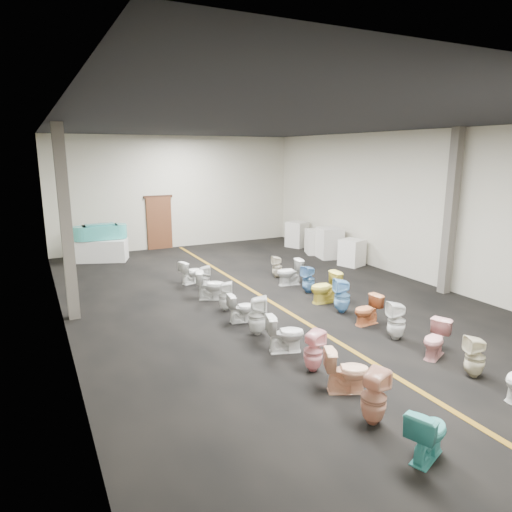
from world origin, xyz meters
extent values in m
plane|color=black|center=(0.00, 0.00, 0.00)|extent=(16.00, 16.00, 0.00)
plane|color=black|center=(0.00, 0.00, 4.50)|extent=(16.00, 16.00, 0.00)
plane|color=#B9B49E|center=(0.00, 8.00, 2.25)|extent=(10.00, 0.00, 10.00)
plane|color=#B9B49E|center=(-5.00, 0.00, 2.25)|extent=(0.00, 16.00, 16.00)
plane|color=#B9B49E|center=(5.00, 0.00, 2.25)|extent=(0.00, 16.00, 16.00)
cube|color=brown|center=(0.00, 0.00, 0.00)|extent=(0.12, 15.60, 0.01)
cube|color=#562D19|center=(-0.80, 7.94, 1.05)|extent=(1.00, 0.10, 2.10)
cube|color=#331C11|center=(-0.80, 7.95, 2.12)|extent=(1.15, 0.08, 0.10)
cube|color=#59544C|center=(-4.75, 1.00, 2.25)|extent=(0.25, 0.25, 4.50)
cube|color=#59544C|center=(4.75, -1.50, 2.25)|extent=(0.25, 0.25, 4.50)
cube|color=silver|center=(-3.25, 6.79, 0.39)|extent=(1.95, 1.43, 0.78)
cube|color=teal|center=(-3.25, 6.79, 1.05)|extent=(1.21, 0.67, 0.50)
cylinder|color=teal|center=(-3.85, 6.80, 1.05)|extent=(0.66, 0.66, 0.50)
cylinder|color=teal|center=(-2.65, 6.79, 1.05)|extent=(0.66, 0.66, 0.50)
cube|color=teal|center=(-3.25, 6.79, 1.25)|extent=(1.00, 0.47, 0.20)
cube|color=silver|center=(4.40, 2.17, 0.46)|extent=(0.90, 0.90, 0.91)
cube|color=beige|center=(4.40, 3.48, 0.56)|extent=(0.97, 0.97, 1.13)
cube|color=silver|center=(4.40, 4.31, 0.47)|extent=(1.07, 1.07, 0.93)
cube|color=beige|center=(4.40, 5.78, 0.52)|extent=(0.97, 0.97, 1.05)
imported|color=teal|center=(-1.21, -6.48, 0.36)|extent=(0.80, 0.63, 0.72)
imported|color=tan|center=(-1.31, -5.58, 0.41)|extent=(0.48, 0.48, 0.83)
imported|color=#FEBC95|center=(-1.09, -4.67, 0.37)|extent=(0.84, 0.68, 0.74)
imported|color=#FAABB0|center=(-1.18, -3.82, 0.38)|extent=(0.44, 0.43, 0.76)
imported|color=white|center=(-1.21, -2.88, 0.38)|extent=(0.83, 0.62, 0.76)
imported|color=white|center=(-1.31, -1.86, 0.43)|extent=(0.52, 0.52, 0.86)
imported|color=white|center=(-1.29, -1.02, 0.34)|extent=(0.70, 0.46, 0.67)
imported|color=white|center=(-1.32, -0.13, 0.37)|extent=(0.44, 0.44, 0.74)
imported|color=silver|center=(-1.33, 0.87, 0.39)|extent=(0.87, 0.71, 0.78)
imported|color=silver|center=(-1.22, 1.69, 0.36)|extent=(0.39, 0.39, 0.72)
imported|color=white|center=(-1.31, 2.56, 0.35)|extent=(0.76, 0.57, 0.69)
imported|color=beige|center=(1.22, -5.27, 0.37)|extent=(0.45, 0.44, 0.75)
imported|color=pink|center=(1.24, -4.39, 0.35)|extent=(0.80, 0.65, 0.71)
imported|color=white|center=(1.17, -3.40, 0.41)|extent=(0.47, 0.47, 0.82)
imported|color=#D57642|center=(1.20, -2.46, 0.34)|extent=(0.69, 0.43, 0.68)
imported|color=#72B3E8|center=(1.16, -1.56, 0.43)|extent=(0.49, 0.49, 0.86)
imported|color=#F6DF51|center=(1.24, -0.74, 0.41)|extent=(0.82, 0.50, 0.82)
imported|color=#5E94CB|center=(1.32, 0.17, 0.39)|extent=(0.41, 0.41, 0.78)
imported|color=silver|center=(1.25, 1.08, 0.39)|extent=(0.82, 0.55, 0.77)
imported|color=beige|center=(1.31, 1.94, 0.35)|extent=(0.38, 0.38, 0.70)
camera|label=1|loc=(-5.49, -10.12, 3.86)|focal=32.00mm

